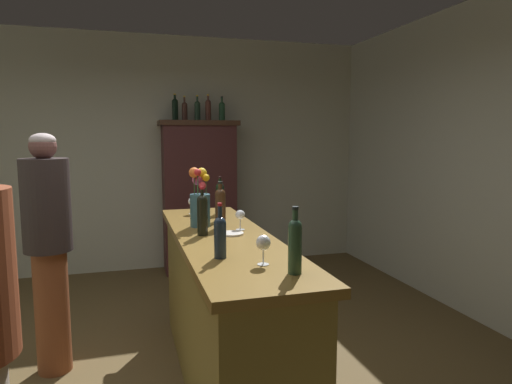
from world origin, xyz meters
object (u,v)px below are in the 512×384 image
at_px(bar_counter, 225,311).
at_px(patron_by_cabinet, 48,243).
at_px(wine_bottle_syrah, 220,235).
at_px(display_bottle_center, 197,110).
at_px(display_bottle_left, 175,108).
at_px(cheese_plate, 232,234).
at_px(display_bottle_right, 222,110).
at_px(display_bottle_midright, 208,109).
at_px(flower_arrangement, 200,201).
at_px(display_cabinet, 199,194).
at_px(wine_glass_rear, 263,244).
at_px(display_bottle_midleft, 185,110).
at_px(wine_bottle_pinot, 221,204).
at_px(wine_bottle_rose, 295,243).
at_px(wine_glass_front, 193,202).
at_px(wine_glass_mid, 240,216).
at_px(wine_bottle_malbec, 220,206).
at_px(wine_bottle_chardonnay, 220,197).
at_px(wine_bottle_riesling, 202,213).

bearing_deg(bar_counter, patron_by_cabinet, 154.79).
distance_m(wine_bottle_syrah, display_bottle_center, 3.32).
bearing_deg(display_bottle_left, cheese_plate, -88.71).
bearing_deg(display_bottle_right, display_bottle_left, 180.00).
relative_size(display_bottle_left, display_bottle_midright, 1.00).
bearing_deg(flower_arrangement, display_cabinet, 81.02).
height_order(display_cabinet, wine_glass_rear, display_cabinet).
bearing_deg(display_bottle_midleft, flower_arrangement, -95.11).
bearing_deg(wine_bottle_pinot, flower_arrangement, -134.25).
bearing_deg(flower_arrangement, display_bottle_center, 81.19).
height_order(wine_bottle_rose, display_bottle_center, display_bottle_center).
bearing_deg(display_bottle_midright, display_bottle_right, 0.00).
distance_m(wine_bottle_syrah, patron_by_cabinet, 1.47).
height_order(display_bottle_center, patron_by_cabinet, display_bottle_center).
relative_size(wine_glass_front, wine_glass_rear, 0.92).
bearing_deg(wine_bottle_rose, display_bottle_midleft, 90.62).
bearing_deg(wine_glass_rear, wine_glass_mid, 83.49).
bearing_deg(wine_bottle_malbec, wine_bottle_pinot, 77.04).
distance_m(wine_bottle_syrah, wine_bottle_chardonnay, 1.38).
relative_size(wine_bottle_syrah, patron_by_cabinet, 0.17).
bearing_deg(display_bottle_midright, bar_counter, -98.30).
relative_size(display_bottle_left, display_bottle_center, 1.04).
bearing_deg(display_bottle_left, wine_bottle_malbec, -89.19).
distance_m(display_bottle_right, patron_by_cabinet, 2.92).
bearing_deg(display_cabinet, wine_glass_front, -100.71).
height_order(wine_bottle_malbec, display_bottle_center, display_bottle_center).
height_order(display_cabinet, wine_bottle_rose, display_cabinet).
xyz_separation_m(wine_bottle_pinot, display_bottle_right, (0.46, 2.12, 0.83)).
height_order(wine_bottle_syrah, patron_by_cabinet, patron_by_cabinet).
relative_size(display_bottle_right, patron_by_cabinet, 0.17).
bearing_deg(wine_bottle_chardonnay, display_cabinet, 86.23).
relative_size(wine_bottle_rose, display_bottle_left, 1.02).
relative_size(bar_counter, wine_bottle_malbec, 7.00).
bearing_deg(wine_glass_front, display_cabinet, 79.29).
bearing_deg(patron_by_cabinet, display_bottle_midleft, 92.33).
xyz_separation_m(cheese_plate, display_bottle_left, (-0.06, 2.65, 0.96)).
height_order(bar_counter, wine_bottle_syrah, wine_bottle_syrah).
xyz_separation_m(wine_bottle_rose, wine_bottle_chardonnay, (-0.00, 1.72, -0.00)).
xyz_separation_m(wine_bottle_riesling, display_bottle_midleft, (0.24, 2.62, 0.80)).
height_order(wine_bottle_malbec, flower_arrangement, flower_arrangement).
bearing_deg(wine_glass_front, wine_bottle_chardonnay, -11.45).
bearing_deg(patron_by_cabinet, flower_arrangement, 22.25).
bearing_deg(wine_bottle_rose, wine_bottle_riesling, 106.36).
xyz_separation_m(bar_counter, cheese_plate, (0.05, 0.02, 0.52)).
xyz_separation_m(wine_glass_rear, display_bottle_midright, (0.34, 3.38, 0.85)).
bearing_deg(cheese_plate, display_bottle_midleft, 88.85).
xyz_separation_m(wine_bottle_malbec, wine_bottle_riesling, (-0.16, -0.20, -0.01)).
bearing_deg(wine_bottle_pinot, wine_bottle_syrah, -102.18).
xyz_separation_m(wine_glass_mid, display_bottle_center, (0.12, 2.53, 0.85)).
bearing_deg(display_bottle_midright, flower_arrangement, -101.93).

